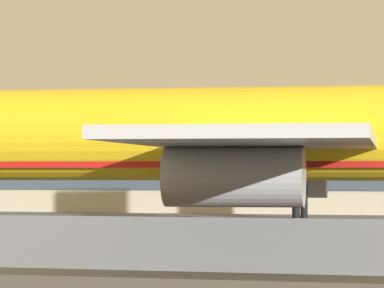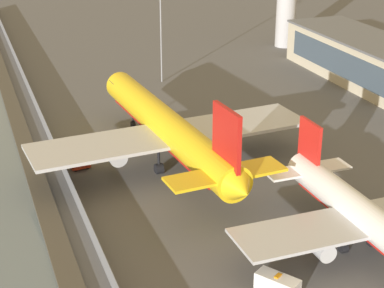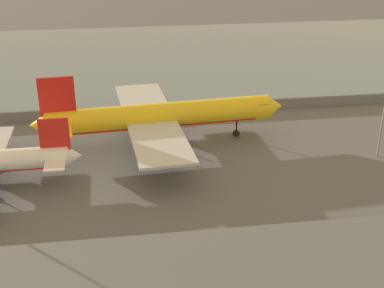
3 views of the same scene
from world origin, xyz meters
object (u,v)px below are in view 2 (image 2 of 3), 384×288
at_px(cargo_jet_yellow, 168,128).
at_px(ops_van, 276,284).
at_px(passenger_jet_white_red, 371,222).
at_px(apron_light_mast_apron_east, 161,26).
at_px(baggage_tug, 80,164).

xyz_separation_m(cargo_jet_yellow, ops_van, (38.90, 0.36, -5.14)).
xyz_separation_m(passenger_jet_white_red, ops_van, (2.95, -14.48, -3.70)).
bearing_deg(passenger_jet_white_red, apron_light_mast_apron_east, -178.79).
bearing_deg(baggage_tug, apron_light_mast_apron_east, 146.47).
height_order(cargo_jet_yellow, passenger_jet_white_red, cargo_jet_yellow).
bearing_deg(cargo_jet_yellow, apron_light_mast_apron_east, 163.70).
bearing_deg(ops_van, apron_light_mast_apron_east, 171.34).
bearing_deg(passenger_jet_white_red, ops_van, -78.48).
xyz_separation_m(cargo_jet_yellow, apron_light_mast_apron_east, (-44.92, 13.14, 6.96)).
height_order(baggage_tug, apron_light_mast_apron_east, apron_light_mast_apron_east).
height_order(passenger_jet_white_red, ops_van, passenger_jet_white_red).
xyz_separation_m(baggage_tug, ops_van, (42.12, 14.86, 0.47)).
height_order(cargo_jet_yellow, baggage_tug, cargo_jet_yellow).
relative_size(cargo_jet_yellow, apron_light_mast_apron_east, 2.30).
bearing_deg(ops_van, passenger_jet_white_red, 101.52).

